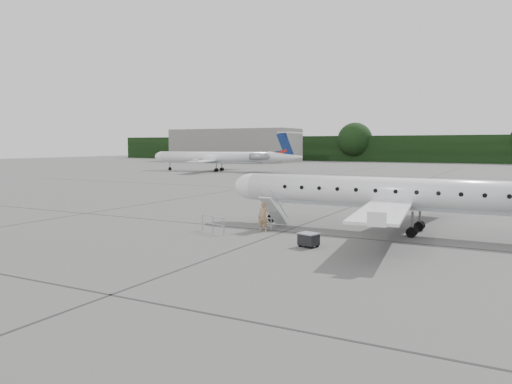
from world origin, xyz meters
The scene contains 9 objects.
ground centered at (0.00, 0.00, 0.00)m, with size 320.00×320.00×0.00m, color #585856.
treeline centered at (0.00, 130.00, 4.00)m, with size 260.00×4.00×8.00m, color black.
terminal_building centered at (-70.00, 110.00, 5.00)m, with size 40.00×14.00×10.00m, color slate.
main_regional_jet centered at (2.76, 6.84, 3.33)m, with size 25.99×18.71×6.66m, color silver, non-canonical shape.
airstair centered at (-4.77, 4.60, 1.04)m, with size 0.85×2.50×2.09m, color silver, non-canonical shape.
passenger centered at (-4.77, 3.20, 0.91)m, with size 0.66×0.43×1.81m, color #997653.
safety_railing centered at (-7.26, 1.34, 0.50)m, with size 2.20×0.08×1.00m, color #9A9CA2, non-canonical shape.
baggage_cart centered at (-0.53, 0.14, 0.40)m, with size 0.93×0.75×0.81m, color black, non-canonical shape.
bg_regional_left centered at (-44.97, 59.77, 3.86)m, with size 29.46×21.21×7.73m, color silver, non-canonical shape.
Camera 1 is at (9.16, -23.84, 5.37)m, focal length 35.00 mm.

